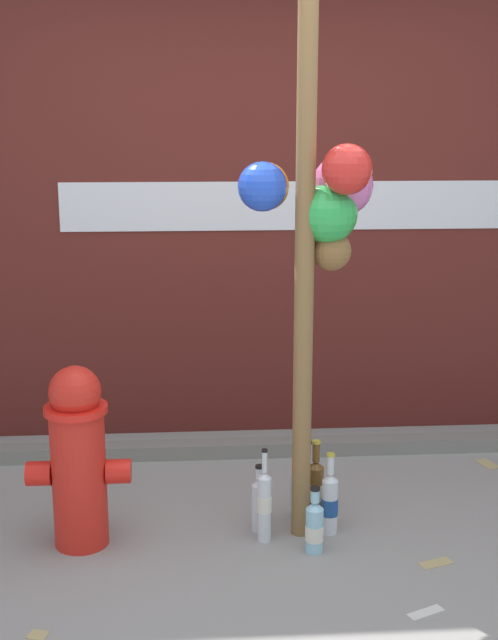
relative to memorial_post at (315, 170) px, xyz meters
The scene contains 16 objects.
ground_plane 1.68m from the memorial_post, 109.16° to the right, with size 14.00×14.00×0.00m, color gray.
building_wall 1.36m from the memorial_post, 97.03° to the left, with size 10.00×0.21×3.12m.
curb_strip 1.79m from the memorial_post, 100.85° to the left, with size 8.00×0.12×0.08m, color slate.
memorial_post is the anchor object (origin of this frame).
fire_hydrant 1.56m from the memorial_post, behind, with size 0.44×0.27×0.80m.
bottle_0 1.44m from the memorial_post, 55.97° to the left, with size 0.08×0.08×0.40m.
bottle_1 1.50m from the memorial_post, 76.75° to the left, with size 0.08×0.08×0.32m.
bottle_2 1.48m from the memorial_post, behind, with size 0.07×0.07×0.31m.
bottle_3 1.49m from the memorial_post, 107.39° to the left, with size 0.06×0.06×0.29m.
bottle_4 1.50m from the memorial_post, 91.02° to the right, with size 0.08×0.08×0.29m.
bottle_5 1.45m from the memorial_post, 155.85° to the right, with size 0.06×0.06×0.43m.
bottle_6 1.46m from the memorial_post, 25.68° to the right, with size 0.08×0.08×0.38m.
litter_0 1.77m from the memorial_post, 63.21° to the right, with size 0.15×0.05×0.01m, color silver.
litter_1 2.03m from the memorial_post, 31.73° to the left, with size 0.13×0.07×0.01m, color tan.
litter_2 1.70m from the memorial_post, 34.87° to the right, with size 0.14×0.06×0.01m, color tan.
litter_3 2.06m from the memorial_post, 145.75° to the right, with size 0.07×0.06×0.01m, color tan.
Camera 1 is at (-0.33, -2.92, 1.78)m, focal length 46.47 mm.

